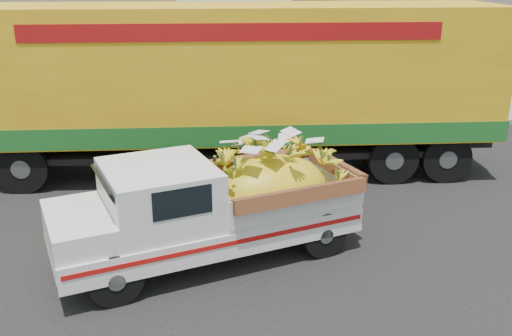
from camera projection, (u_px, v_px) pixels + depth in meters
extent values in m
plane|color=black|center=(186.00, 268.00, 9.14)|extent=(100.00, 100.00, 0.00)
cube|color=gray|center=(161.00, 142.00, 15.42)|extent=(60.00, 0.25, 0.15)
cube|color=gray|center=(157.00, 123.00, 17.36)|extent=(60.00, 4.00, 0.14)
cube|color=gray|center=(461.00, 4.00, 25.53)|extent=(14.00, 6.00, 6.00)
cylinder|color=black|center=(115.00, 279.00, 8.06)|extent=(0.82, 0.40, 0.79)
cylinder|color=black|center=(96.00, 236.00, 9.36)|extent=(0.82, 0.40, 0.79)
cylinder|color=black|center=(323.00, 234.00, 9.42)|extent=(0.82, 0.40, 0.79)
cylinder|color=black|center=(281.00, 202.00, 10.72)|extent=(0.82, 0.40, 0.79)
cube|color=silver|center=(207.00, 225.00, 9.31)|extent=(5.15, 2.80, 0.41)
cube|color=#A50F0C|center=(227.00, 244.00, 8.53)|extent=(4.67, 1.06, 0.07)
cube|color=silver|center=(54.00, 262.00, 8.39)|extent=(0.48, 1.71, 0.15)
cube|color=silver|center=(78.00, 226.00, 8.38)|extent=(1.23, 1.81, 0.37)
cube|color=silver|center=(160.00, 195.00, 8.79)|extent=(1.94, 2.01, 0.93)
cube|color=black|center=(183.00, 203.00, 8.04)|extent=(0.87, 0.20, 0.44)
cube|color=silver|center=(275.00, 187.00, 9.65)|extent=(2.72, 2.25, 0.53)
ellipsoid|color=yellow|center=(269.00, 194.00, 9.64)|extent=(2.42, 1.85, 1.33)
cylinder|color=black|center=(445.00, 158.00, 12.69)|extent=(1.13, 0.47, 1.10)
cylinder|color=black|center=(416.00, 133.00, 14.57)|extent=(1.13, 0.47, 1.10)
cylinder|color=black|center=(393.00, 159.00, 12.61)|extent=(1.13, 0.47, 1.10)
cylinder|color=black|center=(369.00, 134.00, 14.49)|extent=(1.13, 0.47, 1.10)
cylinder|color=black|center=(23.00, 167.00, 12.09)|extent=(1.13, 0.47, 1.10)
cylinder|color=black|center=(49.00, 140.00, 13.97)|extent=(1.13, 0.47, 1.10)
cube|color=black|center=(233.00, 139.00, 13.24)|extent=(12.02, 2.71, 0.36)
cube|color=gold|center=(232.00, 70.00, 12.71)|extent=(12.00, 4.16, 2.84)
cube|color=#19571E|center=(233.00, 121.00, 13.10)|extent=(12.06, 4.19, 0.45)
cube|color=maroon|center=(233.00, 32.00, 11.20)|extent=(8.32, 1.23, 0.35)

